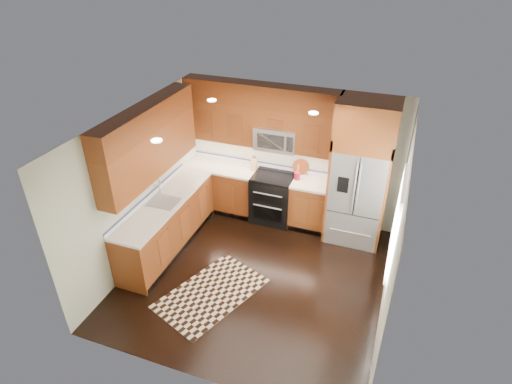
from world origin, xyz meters
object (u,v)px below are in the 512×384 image
(range, at_px, (273,198))
(rug, at_px, (211,293))
(utensil_crock, at_px, (297,174))
(knife_block, at_px, (254,163))
(refrigerator, at_px, (360,174))

(range, distance_m, rug, 2.34)
(utensil_crock, bearing_deg, rug, -106.53)
(knife_block, bearing_deg, utensil_crock, -7.89)
(refrigerator, bearing_deg, rug, -128.76)
(range, distance_m, utensil_crock, 0.73)
(rug, xyz_separation_m, knife_block, (-0.19, 2.44, 1.05))
(range, height_order, knife_block, knife_block)
(utensil_crock, bearing_deg, refrigerator, -4.12)
(knife_block, bearing_deg, refrigerator, -5.80)
(rug, xyz_separation_m, utensil_crock, (0.69, 2.32, 1.04))
(range, relative_size, knife_block, 3.39)
(range, bearing_deg, knife_block, 159.55)
(knife_block, relative_size, utensil_crock, 0.92)
(range, xyz_separation_m, utensil_crock, (0.44, 0.04, 0.58))
(range, bearing_deg, refrigerator, -1.40)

